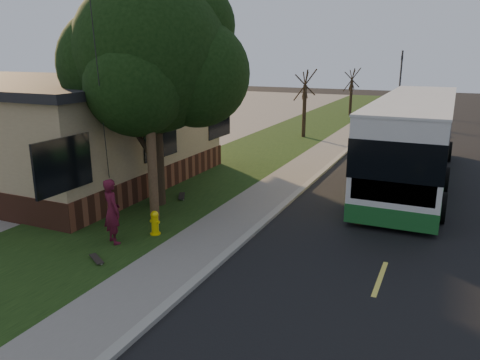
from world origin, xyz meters
name	(u,v)px	position (x,y,z in m)	size (l,w,h in m)	color
ground	(233,251)	(0.00, 0.00, 0.00)	(120.00, 120.00, 0.00)	black
road	(415,180)	(4.00, 10.00, 0.01)	(8.00, 80.00, 0.01)	black
curb	(325,170)	(0.00, 10.00, 0.06)	(0.25, 80.00, 0.12)	gray
sidewalk	(304,168)	(-1.00, 10.00, 0.04)	(2.00, 80.00, 0.08)	slate
grass_verge	(237,161)	(-4.50, 10.00, 0.04)	(5.00, 80.00, 0.07)	black
building_lot	(84,146)	(-14.50, 10.00, 0.02)	(15.00, 80.00, 0.04)	slate
fire_hydrant	(155,223)	(-2.60, 0.00, 0.43)	(0.32, 0.32, 0.74)	yellow
utility_pole	(148,78)	(-3.31, 0.99, 4.63)	(2.86, 3.21, 9.07)	#473321
leafy_tree	(154,58)	(-4.17, 2.65, 5.17)	(6.30, 6.00, 7.80)	black
bare_tree_near	(304,104)	(-3.50, 18.00, 2.15)	(1.38, 1.21, 4.31)	black
bare_tree_far	(351,93)	(-3.00, 30.00, 2.00)	(1.38, 1.21, 4.03)	black
traffic_signal	(400,77)	(0.50, 34.00, 3.16)	(0.18, 0.22, 5.50)	#2D2D30
transit_bus	(414,138)	(3.79, 9.72, 1.91)	(3.07, 13.28, 3.59)	silver
skateboarder	(112,211)	(-3.32, -1.02, 1.02)	(0.69, 0.45, 1.90)	#4C0F20
skateboard_main	(182,196)	(-3.80, 3.49, 0.13)	(0.60, 0.86, 0.08)	black
skateboard_spare	(96,259)	(-2.94, -2.20, 0.12)	(0.72, 0.54, 0.07)	black
dumpster	(62,175)	(-8.66, 2.42, 0.66)	(1.70, 1.53, 1.24)	black
distant_car	(396,119)	(1.50, 24.17, 0.72)	(1.69, 4.21, 1.44)	black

